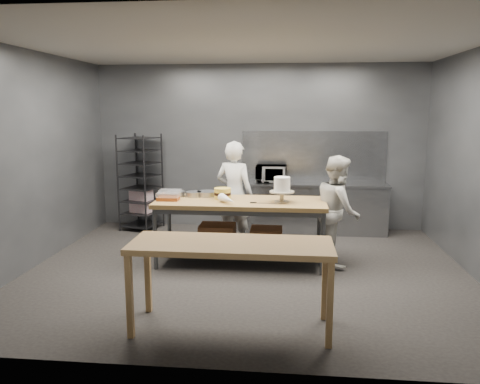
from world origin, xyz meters
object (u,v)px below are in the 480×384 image
Objects in this scene: work_table at (239,224)px; chef_behind at (234,194)px; chef_right at (338,210)px; microwave at (271,174)px; near_counter at (231,251)px; speed_rack at (141,183)px; layer_cake at (223,194)px; frosted_cake_stand at (282,187)px.

chef_behind is at bearing 101.42° from work_table.
work_table is 1.41× the size of chef_behind.
chef_right is 2.88× the size of microwave.
near_counter is at bearing 146.97° from chef_right.
near_counter is 2.52m from chef_right.
speed_rack is at bearing 61.32° from chef_right.
speed_rack is 2.44m from layer_cake.
speed_rack is at bearing -8.31° from chef_behind.
microwave is at bearing -98.63° from chef_behind.
near_counter is 3.69× the size of microwave.
chef_right is at bearing 175.58° from chef_behind.
work_table is 0.87m from chef_behind.
layer_cake is at bearing 102.48° from chef_behind.
chef_right is at bearing 59.97° from near_counter.
chef_behind is 1.09× the size of chef_right.
speed_rack is 2.07m from chef_behind.
chef_right is 0.90m from frosted_cake_stand.
layer_cake is (-0.85, 0.15, -0.14)m from frosted_cake_stand.
microwave is 1.53× the size of frosted_cake_stand.
frosted_cake_stand is at bearing -10.21° from layer_cake.
work_table is 1.20× the size of near_counter.
layer_cake is (-0.25, 0.07, 0.43)m from work_table.
speed_rack reaches higher than chef_behind.
chef_right is (3.39, -1.63, -0.08)m from speed_rack.
chef_behind reaches higher than microwave.
frosted_cake_stand is at bearing 76.53° from near_counter.
near_counter is at bearing -93.70° from microwave.
speed_rack reaches higher than frosted_cake_stand.
work_table is at bearing -15.22° from layer_cake.
chef_right is 2.00m from microwave.
frosted_cake_stand is (0.22, -1.93, 0.09)m from microwave.
speed_rack is 1.03× the size of chef_behind.
chef_behind is 3.15× the size of microwave.
chef_behind reaches higher than frosted_cake_stand.
near_counter is 2.05m from frosted_cake_stand.
work_table is at bearing 171.94° from frosted_cake_stand.
chef_right is at bearing -59.45° from microwave.
chef_right is at bearing 15.43° from frosted_cake_stand.
chef_right is at bearing 5.49° from work_table.
frosted_cake_stand reaches higher than microwave.
microwave is (-1.01, 1.71, 0.27)m from chef_right.
frosted_cake_stand is at bearing -35.41° from speed_rack.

